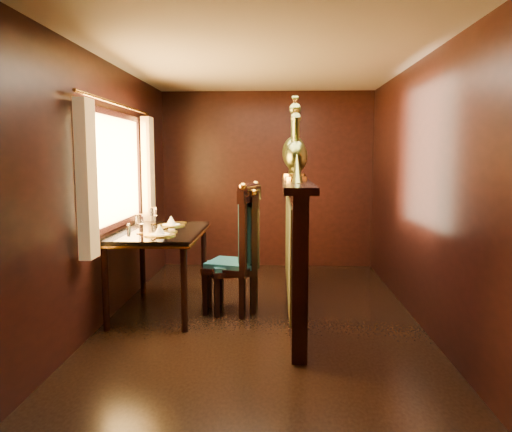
# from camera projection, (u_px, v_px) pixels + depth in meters

# --- Properties ---
(ground) EXTENTS (5.00, 5.00, 0.00)m
(ground) POSITION_uv_depth(u_px,v_px,m) (261.00, 321.00, 4.82)
(ground) COLOR black
(ground) RESTS_ON ground
(room_shell) EXTENTS (3.04, 5.04, 2.52)m
(room_shell) POSITION_uv_depth(u_px,v_px,m) (252.00, 157.00, 4.65)
(room_shell) COLOR black
(room_shell) RESTS_ON ground
(partition) EXTENTS (0.26, 2.70, 1.36)m
(partition) POSITION_uv_depth(u_px,v_px,m) (294.00, 244.00, 5.02)
(partition) COLOR black
(partition) RESTS_ON ground
(dining_table) EXTENTS (0.87, 1.42, 1.04)m
(dining_table) POSITION_uv_depth(u_px,v_px,m) (160.00, 237.00, 5.10)
(dining_table) COLOR black
(dining_table) RESTS_ON ground
(chair_left) EXTENTS (0.60, 0.61, 1.34)m
(chair_left) POSITION_uv_depth(u_px,v_px,m) (242.00, 245.00, 5.02)
(chair_left) COLOR black
(chair_left) RESTS_ON ground
(chair_right) EXTENTS (0.59, 0.60, 1.27)m
(chair_right) POSITION_uv_depth(u_px,v_px,m) (241.00, 247.00, 5.11)
(chair_right) COLOR black
(chair_right) RESTS_ON ground
(peacock_left) EXTENTS (0.22, 0.60, 0.71)m
(peacock_left) POSITION_uv_depth(u_px,v_px,m) (296.00, 143.00, 4.67)
(peacock_left) COLOR #164327
(peacock_left) RESTS_ON partition
(peacock_right) EXTENTS (0.26, 0.70, 0.84)m
(peacock_right) POSITION_uv_depth(u_px,v_px,m) (294.00, 138.00, 5.30)
(peacock_right) COLOR #164327
(peacock_right) RESTS_ON partition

